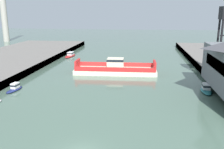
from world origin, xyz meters
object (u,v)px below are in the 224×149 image
Objects in this scene: chain_ferry at (115,69)px; smokestack_distant_a at (4,11)px; moored_boat_mid_right at (15,88)px; moored_boat_mid_left at (206,89)px; moored_boat_near_left at (70,55)px.

chain_ferry is 91.08m from smokestack_distant_a.
moored_boat_mid_right is 0.17× the size of smokestack_distant_a.
moored_boat_mid_left reaches higher than moored_boat_mid_right.
smokestack_distant_a is (-46.65, 39.82, 14.84)m from moored_boat_near_left.
chain_ferry is at bearing 146.73° from moored_boat_mid_left.
chain_ferry is at bearing 42.13° from moored_boat_mid_right.
moored_boat_mid_left is at bearing -42.82° from moored_boat_near_left.
moored_boat_mid_right is (-37.37, -3.87, -0.05)m from moored_boat_mid_left.
moored_boat_mid_left is 1.08× the size of moored_boat_mid_right.
smokestack_distant_a is (-46.90, 78.55, 14.85)m from moored_boat_mid_right.
moored_boat_mid_left is at bearing -33.27° from chain_ferry.
smokestack_distant_a is at bearing 138.45° from moored_boat_mid_left.
moored_boat_near_left is 51.29m from moored_boat_mid_left.
moored_boat_mid_left reaches higher than moored_boat_near_left.
chain_ferry is 22.94m from moored_boat_mid_left.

